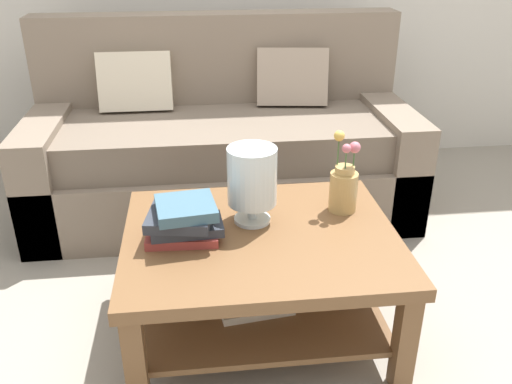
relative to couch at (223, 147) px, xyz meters
name	(u,v)px	position (x,y,z in m)	size (l,w,h in m)	color
ground_plane	(267,288)	(0.14, -0.87, -0.36)	(10.00, 10.00, 0.00)	gray
couch	(223,147)	(0.00, 0.00, 0.00)	(2.08, 0.90, 1.06)	#7A6B5B
coffee_table	(260,262)	(0.07, -1.14, -0.04)	(1.03, 0.84, 0.45)	brown
book_stack_main	(184,221)	(-0.21, -1.15, 0.16)	(0.29, 0.24, 0.15)	#993833
glass_hurricane_vase	(252,178)	(0.05, -1.04, 0.27)	(0.19, 0.19, 0.30)	silver
flower_pitcher	(344,186)	(0.43, -0.99, 0.20)	(0.11, 0.11, 0.33)	tan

